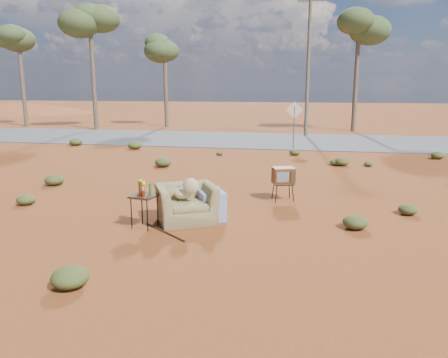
# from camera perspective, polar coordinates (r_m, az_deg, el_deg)

# --- Properties ---
(ground) EXTENTS (140.00, 140.00, 0.00)m
(ground) POSITION_cam_1_polar(r_m,az_deg,el_deg) (9.24, -3.29, -6.26)
(ground) COLOR brown
(ground) RESTS_ON ground
(highway) EXTENTS (140.00, 7.00, 0.04)m
(highway) POSITION_cam_1_polar(r_m,az_deg,el_deg) (23.77, 5.67, 5.07)
(highway) COLOR #565659
(highway) RESTS_ON ground
(dirt_mound) EXTENTS (26.00, 18.00, 2.00)m
(dirt_mound) POSITION_cam_1_polar(r_m,az_deg,el_deg) (53.38, -26.35, 7.75)
(dirt_mound) COLOR #974924
(dirt_mound) RESTS_ON ground
(armchair) EXTENTS (1.61, 1.49, 1.09)m
(armchair) POSITION_cam_1_polar(r_m,az_deg,el_deg) (9.50, -4.33, -2.56)
(armchair) COLOR olive
(armchair) RESTS_ON ground
(tv_unit) EXTENTS (0.64, 0.57, 0.86)m
(tv_unit) POSITION_cam_1_polar(r_m,az_deg,el_deg) (11.28, 7.76, 0.39)
(tv_unit) COLOR black
(tv_unit) RESTS_ON ground
(side_table) EXTENTS (0.58, 0.58, 0.98)m
(side_table) POSITION_cam_1_polar(r_m,az_deg,el_deg) (9.18, -10.49, -1.89)
(side_table) COLOR #332412
(side_table) RESTS_ON ground
(rusty_bar) EXTENTS (1.14, 0.94, 0.04)m
(rusty_bar) POSITION_cam_1_polar(r_m,az_deg,el_deg) (8.95, -7.76, -6.84)
(rusty_bar) COLOR #4A2913
(rusty_bar) RESTS_ON ground
(road_sign) EXTENTS (0.78, 0.06, 2.19)m
(road_sign) POSITION_cam_1_polar(r_m,az_deg,el_deg) (20.55, 9.16, 8.04)
(road_sign) COLOR brown
(road_sign) RESTS_ON ground
(eucalyptus_far_left) EXTENTS (3.20, 3.20, 7.10)m
(eucalyptus_far_left) POSITION_cam_1_polar(r_m,az_deg,el_deg) (35.05, -25.25, 15.97)
(eucalyptus_far_left) COLOR brown
(eucalyptus_far_left) RESTS_ON ground
(eucalyptus_left) EXTENTS (3.20, 3.20, 8.10)m
(eucalyptus_left) POSITION_cam_1_polar(r_m,az_deg,el_deg) (31.19, -17.10, 18.99)
(eucalyptus_left) COLOR brown
(eucalyptus_left) RESTS_ON ground
(eucalyptus_near_left) EXTENTS (3.20, 3.20, 6.60)m
(eucalyptus_near_left) POSITION_cam_1_polar(r_m,az_deg,el_deg) (32.25, -7.76, 16.53)
(eucalyptus_near_left) COLOR brown
(eucalyptus_near_left) RESTS_ON ground
(eucalyptus_center) EXTENTS (3.20, 3.20, 7.60)m
(eucalyptus_center) POSITION_cam_1_polar(r_m,az_deg,el_deg) (29.83, 17.25, 18.38)
(eucalyptus_center) COLOR brown
(eucalyptus_center) RESTS_ON ground
(utility_pole_center) EXTENTS (1.40, 0.20, 8.00)m
(utility_pole_center) POSITION_cam_1_polar(r_m,az_deg,el_deg) (26.02, 10.95, 14.63)
(utility_pole_center) COLOR brown
(utility_pole_center) RESTS_ON ground
(scrub_patch) EXTENTS (17.49, 8.07, 0.33)m
(scrub_patch) POSITION_cam_1_polar(r_m,az_deg,el_deg) (13.53, -2.09, 0.30)
(scrub_patch) COLOR #495626
(scrub_patch) RESTS_ON ground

